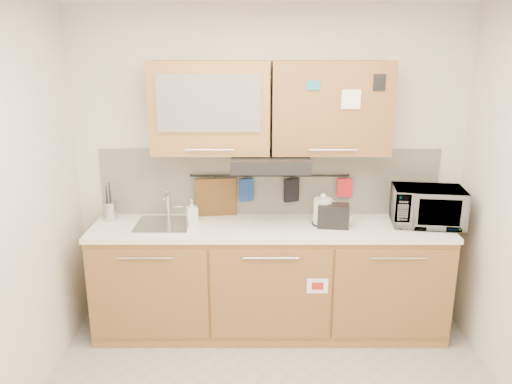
{
  "coord_description": "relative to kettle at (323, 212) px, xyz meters",
  "views": [
    {
      "loc": [
        -0.11,
        -2.53,
        2.26
      ],
      "look_at": [
        -0.11,
        1.05,
        1.23
      ],
      "focal_mm": 35.0,
      "sensor_mm": 36.0,
      "label": 1
    }
  ],
  "objects": [
    {
      "name": "cutting_board",
      "position": [
        -0.86,
        0.22,
        0.01
      ],
      "size": [
        0.34,
        0.06,
        0.42
      ],
      "primitive_type": "cube",
      "rotation": [
        0.0,
        0.0,
        0.12
      ],
      "color": "brown",
      "rests_on": "utensil_rail"
    },
    {
      "name": "utensil_rail",
      "position": [
        -0.41,
        0.23,
        0.24
      ],
      "size": [
        1.3,
        0.02,
        0.02
      ],
      "primitive_type": "cylinder",
      "rotation": [
        0.0,
        1.57,
        0.0
      ],
      "color": "black",
      "rests_on": "backsplash"
    },
    {
      "name": "countertop",
      "position": [
        -0.41,
        -0.03,
        -0.12
      ],
      "size": [
        2.82,
        0.62,
        0.04
      ],
      "primitive_type": "cube",
      "color": "white",
      "rests_on": "base_cabinet"
    },
    {
      "name": "base_cabinet",
      "position": [
        -0.41,
        -0.02,
        -0.62
      ],
      "size": [
        2.8,
        0.64,
        0.88
      ],
      "color": "#AC7C3D",
      "rests_on": "floor"
    },
    {
      "name": "microwave",
      "position": [
        0.82,
        0.0,
        0.05
      ],
      "size": [
        0.58,
        0.43,
        0.3
      ],
      "primitive_type": "imported",
      "rotation": [
        0.0,
        0.0,
        -0.13
      ],
      "color": "#999999",
      "rests_on": "countertop"
    },
    {
      "name": "upper_cabinets",
      "position": [
        -0.42,
        0.11,
        0.81
      ],
      "size": [
        1.82,
        0.37,
        0.7
      ],
      "color": "#AC7C3D",
      "rests_on": "wall_back"
    },
    {
      "name": "soap_bottle",
      "position": [
        -1.04,
        0.06,
        -0.01
      ],
      "size": [
        0.11,
        0.11,
        0.19
      ],
      "primitive_type": "imported",
      "rotation": [
        0.0,
        0.0,
        0.32
      ],
      "color": "#999999",
      "rests_on": "countertop"
    },
    {
      "name": "kettle",
      "position": [
        0.0,
        0.0,
        0.0
      ],
      "size": [
        0.19,
        0.19,
        0.26
      ],
      "rotation": [
        0.0,
        0.0,
        0.35
      ],
      "color": "silver",
      "rests_on": "countertop"
    },
    {
      "name": "utensil_crock",
      "position": [
        -1.72,
        0.11,
        -0.02
      ],
      "size": [
        0.16,
        0.16,
        0.31
      ],
      "rotation": [
        0.0,
        0.0,
        -0.41
      ],
      "color": "#B1B1B6",
      "rests_on": "countertop"
    },
    {
      "name": "toaster",
      "position": [
        0.07,
        -0.06,
        -0.01
      ],
      "size": [
        0.26,
        0.17,
        0.18
      ],
      "rotation": [
        0.0,
        0.0,
        -0.13
      ],
      "color": "black",
      "rests_on": "countertop"
    },
    {
      "name": "dark_pouch",
      "position": [
        -0.23,
        0.22,
        0.12
      ],
      "size": [
        0.13,
        0.08,
        0.2
      ],
      "primitive_type": "cube",
      "rotation": [
        0.0,
        0.0,
        0.41
      ],
      "color": "black",
      "rests_on": "utensil_rail"
    },
    {
      "name": "sink",
      "position": [
        -1.26,
        -0.01,
        -0.1
      ],
      "size": [
        0.42,
        0.4,
        0.26
      ],
      "color": "silver",
      "rests_on": "countertop"
    },
    {
      "name": "oven_mitt",
      "position": [
        -0.61,
        0.22,
        0.12
      ],
      "size": [
        0.12,
        0.07,
        0.19
      ],
      "primitive_type": "cube",
      "rotation": [
        0.0,
        0.0,
        0.34
      ],
      "color": "navy",
      "rests_on": "utensil_rail"
    },
    {
      "name": "pot_holder",
      "position": [
        0.21,
        0.22,
        0.14
      ],
      "size": [
        0.13,
        0.02,
        0.15
      ],
      "primitive_type": "cube",
      "rotation": [
        0.0,
        0.0,
        -0.01
      ],
      "color": "red",
      "rests_on": "utensil_rail"
    },
    {
      "name": "range_hood",
      "position": [
        -0.41,
        0.03,
        0.4
      ],
      "size": [
        0.6,
        0.46,
        0.1
      ],
      "primitive_type": "cube",
      "color": "black",
      "rests_on": "upper_cabinets"
    },
    {
      "name": "backsplash",
      "position": [
        -0.41,
        0.27,
        0.18
      ],
      "size": [
        2.8,
        0.02,
        0.56
      ],
      "primitive_type": "cube",
      "color": "silver",
      "rests_on": "countertop"
    },
    {
      "name": "wall_back",
      "position": [
        -0.41,
        0.28,
        0.28
      ],
      "size": [
        3.2,
        0.0,
        3.2
      ],
      "primitive_type": "plane",
      "rotation": [
        1.57,
        0.0,
        0.0
      ],
      "color": "silver",
      "rests_on": "ground"
    }
  ]
}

